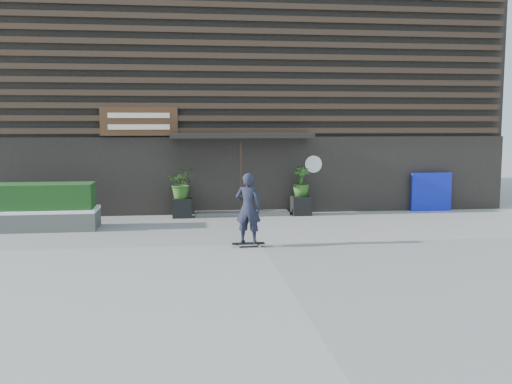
{
  "coord_description": "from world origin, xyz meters",
  "views": [
    {
      "loc": [
        -1.86,
        -13.89,
        2.94
      ],
      "look_at": [
        0.08,
        1.56,
        1.1
      ],
      "focal_mm": 41.0,
      "sensor_mm": 36.0,
      "label": 1
    }
  ],
  "objects": [
    {
      "name": "skateboarder",
      "position": [
        -0.34,
        -0.28,
        0.93
      ],
      "size": [
        0.78,
        0.59,
        1.78
      ],
      "color": "black",
      "rests_on": "ground"
    },
    {
      "name": "bamboo_right",
      "position": [
        1.9,
        4.4,
        1.08
      ],
      "size": [
        0.54,
        0.54,
        0.96
      ],
      "primitive_type": "imported",
      "color": "#2D591E",
      "rests_on": "planter_pot_right"
    },
    {
      "name": "blue_tarp",
      "position": [
        6.41,
        4.7,
        0.64
      ],
      "size": [
        1.37,
        0.15,
        1.29
      ],
      "primitive_type": "cube",
      "rotation": [
        0.0,
        0.0,
        -0.02
      ],
      "color": "#0D16AF",
      "rests_on": "ground"
    },
    {
      "name": "hedge",
      "position": [
        -6.0,
        2.76,
        0.93
      ],
      "size": [
        3.3,
        1.0,
        0.7
      ],
      "primitive_type": "cube",
      "color": "#163915",
      "rests_on": "snow_layer"
    },
    {
      "name": "snow_layer",
      "position": [
        -6.0,
        2.76,
        0.54
      ],
      "size": [
        3.5,
        1.2,
        0.08
      ],
      "primitive_type": "cube",
      "color": "white",
      "rests_on": "raised_bed"
    },
    {
      "name": "ground",
      "position": [
        0.0,
        0.0,
        0.0
      ],
      "size": [
        80.0,
        80.0,
        0.0
      ],
      "primitive_type": "plane",
      "color": "gray",
      "rests_on": "ground"
    },
    {
      "name": "bamboo_left",
      "position": [
        -1.9,
        4.4,
        1.08
      ],
      "size": [
        0.86,
        0.75,
        0.96
      ],
      "primitive_type": "imported",
      "color": "#2D591E",
      "rests_on": "planter_pot_left"
    },
    {
      "name": "entrance_step",
      "position": [
        0.0,
        4.6,
        0.06
      ],
      "size": [
        3.0,
        0.8,
        0.12
      ],
      "primitive_type": "cube",
      "color": "#484846",
      "rests_on": "ground"
    },
    {
      "name": "raised_bed",
      "position": [
        -6.0,
        2.76,
        0.25
      ],
      "size": [
        3.5,
        1.2,
        0.5
      ],
      "primitive_type": "cube",
      "color": "#474845",
      "rests_on": "ground"
    },
    {
      "name": "building",
      "position": [
        -0.0,
        9.96,
        3.99
      ],
      "size": [
        18.0,
        11.0,
        8.0
      ],
      "color": "black",
      "rests_on": "ground"
    },
    {
      "name": "planter_pot_right",
      "position": [
        1.9,
        4.4,
        0.3
      ],
      "size": [
        0.6,
        0.6,
        0.6
      ],
      "primitive_type": "cube",
      "color": "black",
      "rests_on": "ground"
    },
    {
      "name": "planter_pot_left",
      "position": [
        -1.9,
        4.4,
        0.3
      ],
      "size": [
        0.6,
        0.6,
        0.6
      ],
      "primitive_type": "cube",
      "color": "black",
      "rests_on": "ground"
    }
  ]
}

